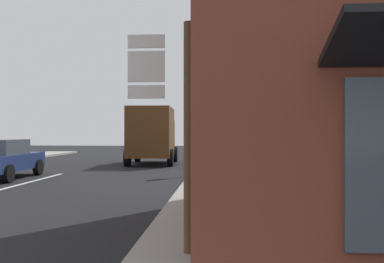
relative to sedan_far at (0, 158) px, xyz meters
name	(u,v)px	position (x,y,z in m)	size (l,w,h in m)	color
ground_plane	(41,179)	(1.56, 0.02, -0.76)	(80.00, 80.00, 0.00)	black
sidewalk_right	(221,185)	(8.21, -1.98, -0.69)	(2.46, 44.00, 0.14)	gray
sedan_far	(0,158)	(0.00, 0.00, 0.00)	(2.10, 4.27, 1.47)	navy
delivery_truck	(152,134)	(4.47, 7.76, 0.89)	(2.65, 5.08, 3.05)	#4C2D14
route_sign_post	(189,119)	(7.78, -9.88, 1.15)	(1.66, 0.14, 3.20)	brown
traffic_light_near_right	(198,116)	(7.28, 1.84, 1.63)	(0.30, 0.49, 3.23)	#47474C
traffic_light_far_right	(205,115)	(7.28, 9.14, 1.94)	(0.30, 0.49, 3.65)	#47474C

